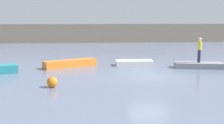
{
  "coord_description": "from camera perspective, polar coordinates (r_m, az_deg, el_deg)",
  "views": [
    {
      "loc": [
        -3.84,
        -17.67,
        3.53
      ],
      "look_at": [
        -2.1,
        2.72,
        0.52
      ],
      "focal_mm": 46.94,
      "sensor_mm": 36.0,
      "label": 1
    }
  ],
  "objects": [
    {
      "name": "ground_plane",
      "position": [
        18.42,
        7.26,
        -2.73
      ],
      "size": [
        120.0,
        120.0,
        0.0
      ],
      "primitive_type": "plane",
      "color": "slate"
    },
    {
      "name": "embankment_wall",
      "position": [
        44.6,
        0.06,
        5.65
      ],
      "size": [
        80.0,
        1.2,
        2.81
      ],
      "primitive_type": "cube",
      "color": "gray",
      "rests_on": "ground_plane"
    },
    {
      "name": "rowboat_orange",
      "position": [
        21.89,
        -8.14,
        -0.29
      ],
      "size": [
        3.97,
        2.61,
        0.53
      ],
      "primitive_type": "cube",
      "rotation": [
        0.0,
        0.0,
        0.46
      ],
      "color": "orange",
      "rests_on": "ground_plane"
    },
    {
      "name": "rowboat_white",
      "position": [
        22.53,
        4.36,
        -0.15
      ],
      "size": [
        2.86,
        1.36,
        0.39
      ],
      "primitive_type": "cube",
      "rotation": [
        0.0,
        0.0,
        -0.04
      ],
      "color": "white",
      "rests_on": "ground_plane"
    },
    {
      "name": "rowboat_grey",
      "position": [
        22.2,
        16.53,
        -0.6
      ],
      "size": [
        3.64,
        1.89,
        0.4
      ],
      "primitive_type": "cube",
      "rotation": [
        0.0,
        0.0,
        -0.2
      ],
      "color": "gray",
      "rests_on": "ground_plane"
    },
    {
      "name": "person_yellow_shirt",
      "position": [
        22.05,
        16.66,
        2.54
      ],
      "size": [
        0.32,
        0.32,
        1.81
      ],
      "color": "#232838",
      "rests_on": "rowboat_grey"
    },
    {
      "name": "mooring_buoy",
      "position": [
        15.58,
        -11.56,
        -3.83
      ],
      "size": [
        0.56,
        0.56,
        0.56
      ],
      "primitive_type": "sphere",
      "color": "orange",
      "rests_on": "ground_plane"
    }
  ]
}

